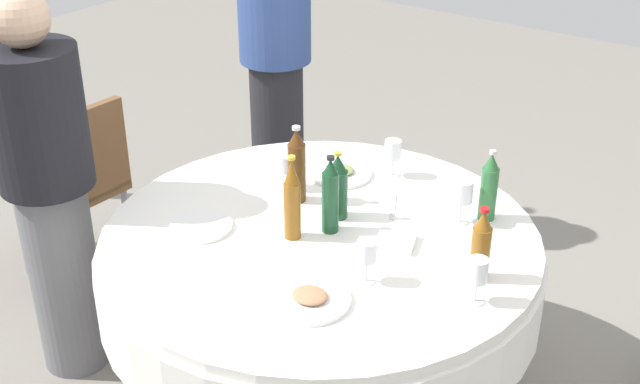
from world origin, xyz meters
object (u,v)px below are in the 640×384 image
at_px(wine_glass_mid, 462,193).
at_px(wine_glass_rear, 288,165).
at_px(bottle_dark_green_outer, 338,187).
at_px(plate_south, 340,173).
at_px(bottle_amber_west, 292,200).
at_px(wine_glass_outer, 478,272).
at_px(bottle_dark_green_east, 330,196).
at_px(bottle_amber_mid, 481,246).
at_px(plate_far, 310,299).
at_px(wine_glass_inner, 393,151).
at_px(bottle_brown_inner, 297,166).
at_px(person_east, 276,68).
at_px(person_near, 49,187).
at_px(plate_left, 201,226).
at_px(bottle_green_near, 489,187).
at_px(wine_glass_left, 367,254).
at_px(dining_table, 320,268).
at_px(chair_outer, 77,178).

xyz_separation_m(wine_glass_mid, wine_glass_rear, (-0.64, -0.14, -0.02)).
height_order(bottle_dark_green_outer, plate_south, bottle_dark_green_outer).
bearing_deg(bottle_amber_west, wine_glass_outer, 1.65).
height_order(bottle_dark_green_east, bottle_dark_green_outer, bottle_dark_green_east).
height_order(bottle_amber_mid, plate_far, bottle_amber_mid).
xyz_separation_m(wine_glass_inner, plate_south, (-0.16, -0.12, -0.09)).
relative_size(bottle_brown_inner, wine_glass_mid, 1.80).
distance_m(wine_glass_rear, person_east, 1.01).
distance_m(wine_glass_inner, person_near, 1.28).
height_order(wine_glass_inner, wine_glass_outer, same).
xyz_separation_m(bottle_amber_mid, wine_glass_inner, (-0.58, 0.45, -0.01)).
relative_size(bottle_dark_green_east, bottle_amber_mid, 1.13).
distance_m(bottle_dark_green_outer, wine_glass_mid, 0.43).
xyz_separation_m(plate_left, plate_south, (0.16, 0.61, 0.00)).
distance_m(bottle_dark_green_east, plate_south, 0.43).
height_order(bottle_green_near, bottle_dark_green_east, bottle_dark_green_east).
bearing_deg(wine_glass_left, bottle_dark_green_outer, 136.89).
bearing_deg(plate_far, bottle_green_near, 74.94).
relative_size(bottle_amber_mid, wine_glass_mid, 1.53).
distance_m(dining_table, wine_glass_rear, 0.42).
xyz_separation_m(wine_glass_inner, wine_glass_outer, (0.63, -0.57, -0.00)).
bearing_deg(plate_left, plate_far, -13.19).
bearing_deg(bottle_brown_inner, bottle_green_near, 24.35).
xyz_separation_m(bottle_dark_green_east, bottle_brown_inner, (-0.22, 0.11, 0.01)).
distance_m(dining_table, wine_glass_left, 0.41).
bearing_deg(wine_glass_left, bottle_brown_inner, 148.82).
xyz_separation_m(bottle_amber_mid, bottle_brown_inner, (-0.76, 0.08, 0.02)).
bearing_deg(bottle_amber_mid, person_near, -163.59).
xyz_separation_m(dining_table, bottle_brown_inner, (-0.20, 0.14, 0.28)).
relative_size(bottle_dark_green_east, person_east, 0.17).
bearing_deg(dining_table, plate_south, 115.22).
distance_m(dining_table, bottle_brown_inner, 0.37).
distance_m(dining_table, wine_glass_outer, 0.66).
height_order(bottle_brown_inner, person_east, person_east).
height_order(wine_glass_rear, person_near, person_near).
distance_m(bottle_green_near, wine_glass_left, 0.59).
distance_m(bottle_amber_west, plate_far, 0.40).
bearing_deg(plate_far, wine_glass_rear, 132.47).
height_order(dining_table, wine_glass_mid, wine_glass_mid).
bearing_deg(wine_glass_rear, bottle_amber_west, -50.12).
xyz_separation_m(plate_south, plate_far, (0.40, -0.74, 0.00)).
distance_m(bottle_amber_mid, bottle_dark_green_outer, 0.58).
height_order(plate_left, plate_far, plate_far).
bearing_deg(plate_far, person_east, 131.50).
bearing_deg(wine_glass_inner, plate_left, -114.10).
height_order(bottle_dark_green_outer, person_east, person_east).
bearing_deg(bottle_amber_west, chair_outer, 174.32).
xyz_separation_m(wine_glass_mid, wine_glass_left, (-0.07, -0.50, -0.01)).
bearing_deg(person_east, person_near, -134.31).
relative_size(person_near, person_east, 0.93).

